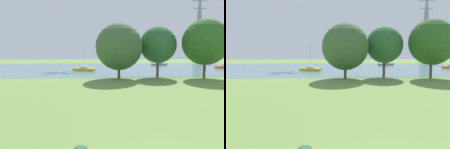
{
  "view_description": "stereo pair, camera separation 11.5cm",
  "coord_description": "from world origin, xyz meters",
  "views": [
    {
      "loc": [
        -2.73,
        -7.37,
        4.67
      ],
      "look_at": [
        -1.77,
        17.77,
        1.9
      ],
      "focal_mm": 36.15,
      "sensor_mm": 36.0,
      "label": 1
    },
    {
      "loc": [
        -2.62,
        -7.37,
        4.67
      ],
      "look_at": [
        -1.77,
        17.77,
        1.9
      ],
      "focal_mm": 36.15,
      "sensor_mm": 36.0,
      "label": 2
    }
  ],
  "objects": [
    {
      "name": "electricity_pylon",
      "position": [
        35.4,
        82.39,
        14.91
      ],
      "size": [
        6.4,
        4.4,
        29.8
      ],
      "color": "gray",
      "rests_on": "ground"
    },
    {
      "name": "tree_east_near",
      "position": [
        -0.19,
        29.21,
        5.14
      ],
      "size": [
        7.59,
        7.59,
        8.95
      ],
      "color": "brown",
      "rests_on": "ground"
    },
    {
      "name": "ground_plane",
      "position": [
        0.0,
        22.0,
        0.0
      ],
      "size": [
        160.0,
        160.0,
        0.0
      ],
      "primitive_type": "plane",
      "color": "olive"
    },
    {
      "name": "sailboat_yellow",
      "position": [
        -7.0,
        42.51,
        0.45
      ],
      "size": [
        5.03,
        2.91,
        5.81
      ],
      "color": "yellow",
      "rests_on": "water_surface"
    },
    {
      "name": "tree_west_near",
      "position": [
        13.99,
        29.2,
        5.91
      ],
      "size": [
        7.52,
        7.52,
        9.67
      ],
      "color": "brown",
      "rests_on": "ground"
    },
    {
      "name": "water_surface",
      "position": [
        0.0,
        50.0,
        0.01
      ],
      "size": [
        140.0,
        40.0,
        0.02
      ],
      "primitive_type": "cube",
      "color": "slate",
      "rests_on": "ground"
    },
    {
      "name": "sailboat_gray",
      "position": [
        14.25,
        60.45,
        0.45
      ],
      "size": [
        5.03,
        2.8,
        6.14
      ],
      "color": "gray",
      "rests_on": "water_surface"
    },
    {
      "name": "tree_mid_shore",
      "position": [
        6.59,
        30.95,
        5.48
      ],
      "size": [
        6.21,
        6.21,
        8.6
      ],
      "color": "brown",
      "rests_on": "ground"
    }
  ]
}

